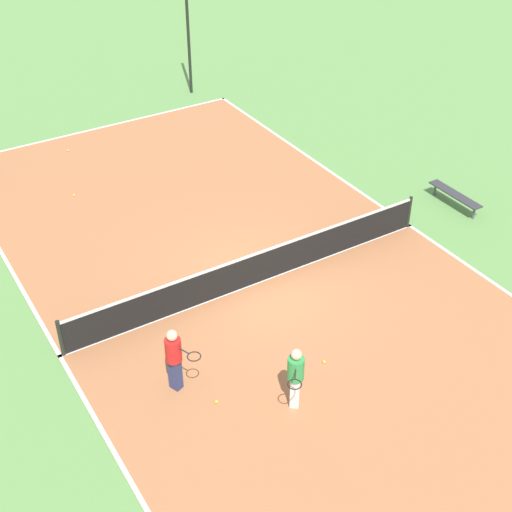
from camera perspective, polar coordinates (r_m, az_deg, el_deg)
The scene contains 11 objects.
ground_plane at distance 19.09m, azimuth 0.00°, elevation -2.21°, with size 80.00×80.00×0.00m, color #60934C.
court_surface at distance 19.09m, azimuth 0.00°, elevation -2.19°, with size 10.95×22.86×0.02m.
tennis_net at distance 18.77m, azimuth 0.00°, elevation -0.89°, with size 10.75×0.10×1.02m.
bench at distance 23.05m, azimuth 15.63°, elevation 4.70°, with size 0.36×1.99×0.45m.
player_coach_red at distance 15.62m, azimuth -6.57°, elevation -7.94°, with size 0.65×0.99×1.65m.
player_far_green at distance 15.19m, azimuth 3.18°, elevation -9.45°, with size 0.83×0.94×1.59m.
tennis_ball_right_alley at distance 23.62m, azimuth -14.36°, elevation 4.75°, with size 0.07×0.07×0.07m, color #CCE033.
tennis_ball_midcourt at distance 26.52m, azimuth -14.82°, elevation 8.16°, with size 0.07×0.07×0.07m, color #CCE033.
tennis_ball_near_net at distance 15.85m, azimuth -3.18°, elevation -11.57°, with size 0.07×0.07×0.07m, color #CCE033.
tennis_ball_left_sideline at distance 16.79m, azimuth 5.47°, elevation -8.43°, with size 0.07×0.07×0.07m, color #CCE033.
fence_post_back_right at distance 29.89m, azimuth -5.47°, elevation 17.78°, with size 0.12×0.12×5.49m.
Camera 1 is at (-7.96, -12.93, 11.58)m, focal length 50.00 mm.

